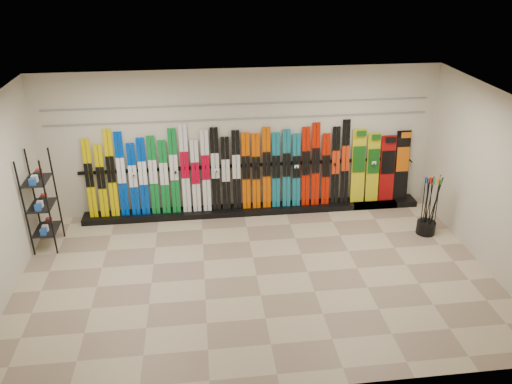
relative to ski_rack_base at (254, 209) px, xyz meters
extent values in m
plane|color=gray|center=(-0.22, -2.28, -0.06)|extent=(8.00, 8.00, 0.00)
plane|color=beige|center=(-0.22, 0.22, 1.44)|extent=(8.00, 0.00, 8.00)
plane|color=beige|center=(3.78, -2.28, 1.44)|extent=(0.00, 5.00, 5.00)
plane|color=silver|center=(-0.22, -2.28, 2.94)|extent=(8.00, 8.00, 0.00)
cube|color=black|center=(0.00, 0.00, 0.00)|extent=(8.00, 0.40, 0.12)
cube|color=#D4BD00|center=(-3.28, 0.06, 0.86)|extent=(0.17, 0.23, 1.61)
cube|color=#D4BD00|center=(-3.06, 0.05, 0.80)|extent=(0.17, 0.22, 1.49)
cube|color=#D4BD00|center=(-2.85, 0.07, 0.95)|extent=(0.17, 0.26, 1.79)
cube|color=#0038B2|center=(-2.65, 0.07, 0.92)|extent=(0.17, 0.25, 1.73)
cube|color=#0038B2|center=(-2.44, 0.05, 0.81)|extent=(0.17, 0.22, 1.49)
cube|color=#0038B2|center=(-2.24, 0.06, 0.86)|extent=(0.17, 0.23, 1.59)
cube|color=#0B7028|center=(-2.03, 0.06, 0.87)|extent=(0.17, 0.24, 1.62)
cube|color=#0B7028|center=(-1.82, 0.05, 0.82)|extent=(0.17, 0.22, 1.53)
cube|color=#0B7028|center=(-1.62, 0.07, 0.93)|extent=(0.17, 0.25, 1.75)
cube|color=silver|center=(-1.40, 0.07, 0.97)|extent=(0.17, 0.26, 1.82)
cube|color=silver|center=(-1.19, 0.05, 0.81)|extent=(0.17, 0.22, 1.50)
cube|color=silver|center=(-0.98, 0.06, 0.91)|extent=(0.17, 0.25, 1.69)
cube|color=black|center=(-0.79, 0.07, 0.93)|extent=(0.17, 0.25, 1.74)
cube|color=black|center=(-0.58, 0.05, 0.83)|extent=(0.17, 0.22, 1.54)
cube|color=black|center=(-0.36, 0.06, 0.89)|extent=(0.17, 0.24, 1.66)
cube|color=#CF4D00|center=(-0.16, 0.06, 0.87)|extent=(0.17, 0.23, 1.61)
cube|color=#CF4D00|center=(0.05, 0.06, 0.85)|extent=(0.17, 0.23, 1.58)
cube|color=#CF4D00|center=(0.27, 0.07, 0.91)|extent=(0.17, 0.25, 1.71)
cube|color=#10657B|center=(0.46, 0.06, 0.85)|extent=(0.17, 0.23, 1.59)
cube|color=#10657B|center=(0.68, 0.06, 0.88)|extent=(0.17, 0.24, 1.64)
cube|color=#10657B|center=(0.89, 0.05, 0.83)|extent=(0.17, 0.23, 1.55)
cube|color=#BB1300|center=(1.09, 0.06, 0.90)|extent=(0.17, 0.24, 1.68)
cube|color=#BB1300|center=(1.30, 0.07, 0.94)|extent=(0.17, 0.25, 1.76)
cube|color=#BB1300|center=(1.52, 0.05, 0.82)|extent=(0.17, 0.22, 1.53)
cube|color=black|center=(1.72, 0.06, 0.89)|extent=(0.17, 0.24, 1.66)
cube|color=black|center=(1.93, 0.07, 0.96)|extent=(0.17, 0.26, 1.79)
cube|color=gold|center=(2.23, 0.08, 0.85)|extent=(0.29, 0.24, 1.58)
cube|color=gold|center=(2.54, 0.07, 0.80)|extent=(0.27, 0.23, 1.49)
cube|color=#990C0C|center=(2.87, 0.07, 0.77)|extent=(0.32, 0.22, 1.42)
cube|color=black|center=(3.19, 0.08, 0.81)|extent=(0.30, 0.23, 1.51)
cube|color=black|center=(-3.97, -0.86, 0.86)|extent=(0.40, 0.60, 1.84)
cylinder|color=black|center=(3.24, -1.27, 0.07)|extent=(0.36, 0.36, 0.25)
cylinder|color=black|center=(3.17, -1.28, 0.55)|extent=(0.14, 0.03, 1.18)
cylinder|color=black|center=(3.32, -1.32, 0.55)|extent=(0.11, 0.02, 1.18)
cylinder|color=black|center=(3.11, -1.24, 0.55)|extent=(0.07, 0.04, 1.18)
cylinder|color=black|center=(3.34, -1.35, 0.55)|extent=(0.11, 0.10, 1.18)
cylinder|color=black|center=(3.24, -1.24, 0.55)|extent=(0.06, 0.04, 1.18)
cylinder|color=black|center=(3.18, -1.22, 0.55)|extent=(0.05, 0.10, 1.18)
cylinder|color=black|center=(3.37, -1.23, 0.55)|extent=(0.11, 0.15, 1.17)
cylinder|color=black|center=(3.23, -1.31, 0.55)|extent=(0.10, 0.06, 1.18)
cylinder|color=black|center=(3.18, -1.26, 0.55)|extent=(0.06, 0.02, 1.18)
cylinder|color=black|center=(3.35, -1.24, 0.55)|extent=(0.14, 0.10, 1.17)
cube|color=gray|center=(-0.22, 0.20, 1.94)|extent=(7.60, 0.02, 0.03)
cube|color=gray|center=(-0.22, 0.20, 2.24)|extent=(7.60, 0.02, 0.03)
camera|label=1|loc=(-1.08, -9.27, 4.98)|focal=35.00mm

